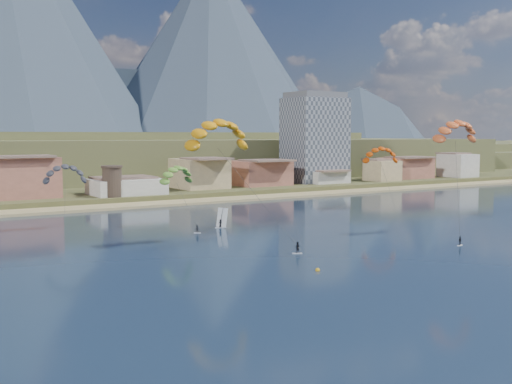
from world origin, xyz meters
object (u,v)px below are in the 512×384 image
Objects in this scene: kitesurfer_orange at (456,128)px; buoy at (318,270)px; kitesurfer_yellow at (218,130)px; watchtower at (112,181)px; apartment_tower at (315,138)px; kitesurfer_green at (177,172)px; windsurfer at (221,222)px.

buoy is (-41.84, -11.99, -20.08)m from kitesurfer_orange.
watchtower is at bearing 85.34° from kitesurfer_yellow.
apartment_tower is 2.08× the size of kitesurfer_green.
kitesurfer_yellow is 26.85m from kitesurfer_green.
watchtower is at bearing -170.07° from apartment_tower.
apartment_tower is 49.57× the size of buoy.
apartment_tower is 120.94m from kitesurfer_yellow.
buoy is at bearing -100.81° from windsurfer.
watchtower is at bearing 114.25° from kitesurfer_orange.
kitesurfer_green is (-1.92, -46.06, 4.77)m from watchtower.
watchtower is at bearing 87.72° from buoy.
watchtower is 2.13× the size of windsurfer.
kitesurfer_green is at bearing 81.23° from kitesurfer_yellow.
kitesurfer_yellow is at bearing 163.31° from kitesurfer_orange.
buoy is (-8.13, -42.56, -1.17)m from windsurfer.
kitesurfer_yellow reaches higher than buoy.
windsurfer is at bearing -138.17° from apartment_tower.
kitesurfer_orange is 1.55× the size of kitesurfer_green.
watchtower is 0.36× the size of kitesurfer_orange.
kitesurfer_orange reaches higher than windsurfer.
apartment_tower is 7.93× the size of windsurfer.
watchtower is 0.56× the size of kitesurfer_green.
watchtower is 54.18m from windsurfer.
buoy is (-1.92, -50.28, -11.03)m from kitesurfer_green.
windsurfer is at bearing -85.45° from watchtower.
kitesurfer_green is 13.97m from windsurfer.
kitesurfer_yellow is 38.21× the size of buoy.
kitesurfer_orange is 37.07× the size of buoy.
kitesurfer_green is (3.88, 25.15, -8.55)m from kitesurfer_yellow.
windsurfer is at bearing -51.18° from kitesurfer_green.
kitesurfer_yellow is 1.03× the size of kitesurfer_orange.
windsurfer is (-33.72, 30.57, -18.91)m from kitesurfer_orange.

